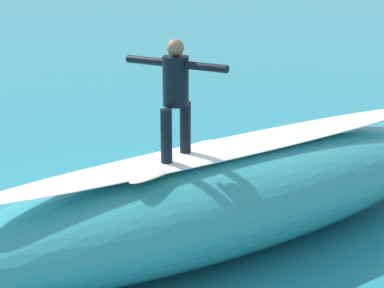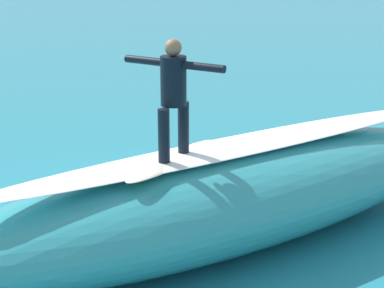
{
  "view_description": "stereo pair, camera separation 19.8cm",
  "coord_description": "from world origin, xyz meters",
  "px_view_note": "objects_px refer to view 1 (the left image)",
  "views": [
    {
      "loc": [
        4.23,
        9.81,
        4.53
      ],
      "look_at": [
        -0.54,
        0.54,
        1.25
      ],
      "focal_mm": 59.81,
      "sensor_mm": 36.0,
      "label": 1
    },
    {
      "loc": [
        4.05,
        9.9,
        4.53
      ],
      "look_at": [
        -0.54,
        0.54,
        1.25
      ],
      "focal_mm": 59.81,
      "sensor_mm": 36.0,
      "label": 2
    }
  ],
  "objects_px": {
    "surfboard_paddling": "(203,176)",
    "surfer_paddling": "(199,166)",
    "surfboard_riding": "(176,160)",
    "surfer_riding": "(176,90)"
  },
  "relations": [
    {
      "from": "surfboard_riding",
      "to": "surfer_paddling",
      "type": "bearing_deg",
      "value": -155.63
    },
    {
      "from": "surfer_paddling",
      "to": "surfboard_paddling",
      "type": "bearing_deg",
      "value": -0.0
    },
    {
      "from": "surfer_riding",
      "to": "surfboard_paddling",
      "type": "bearing_deg",
      "value": -157.39
    },
    {
      "from": "surfer_riding",
      "to": "surfer_paddling",
      "type": "distance_m",
      "value": 4.17
    },
    {
      "from": "surfboard_paddling",
      "to": "surfer_paddling",
      "type": "distance_m",
      "value": 0.23
    },
    {
      "from": "surfboard_riding",
      "to": "surfboard_paddling",
      "type": "height_order",
      "value": "surfboard_riding"
    },
    {
      "from": "surfboard_paddling",
      "to": "surfboard_riding",
      "type": "bearing_deg",
      "value": -49.23
    },
    {
      "from": "surfboard_riding",
      "to": "surfer_riding",
      "type": "bearing_deg",
      "value": 57.65
    },
    {
      "from": "surfboard_paddling",
      "to": "surfer_paddling",
      "type": "bearing_deg",
      "value": 180.0
    },
    {
      "from": "surfboard_riding",
      "to": "surfer_riding",
      "type": "height_order",
      "value": "surfer_riding"
    }
  ]
}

